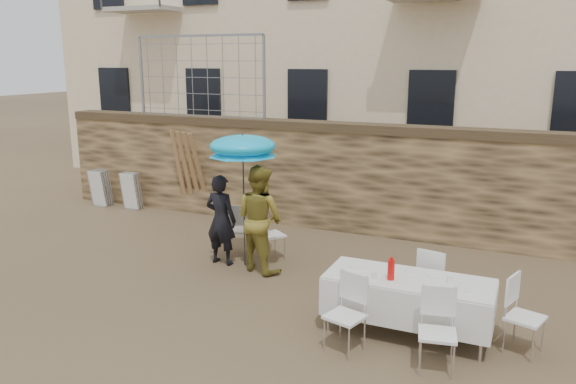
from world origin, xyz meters
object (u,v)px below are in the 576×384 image
at_px(chair_stack_left, 104,187).
at_px(table_chair_front_right, 438,332).
at_px(couple_chair_right, 271,233).
at_px(chair_stack_right, 134,190).
at_px(table_chair_side, 526,316).
at_px(table_chair_back, 434,280).
at_px(table_chair_front_left, 345,315).
at_px(umbrella, 243,150).
at_px(soda_bottle, 391,270).
at_px(man_suit, 221,220).
at_px(couple_chair_left, 237,229).
at_px(banquet_table, 409,281).
at_px(woman_dress, 260,218).

bearing_deg(chair_stack_left, table_chair_front_right, -26.71).
bearing_deg(couple_chair_right, chair_stack_right, 14.52).
bearing_deg(table_chair_side, table_chair_back, 77.59).
xyz_separation_m(table_chair_front_left, table_chair_back, (0.80, 1.55, 0.00)).
distance_m(umbrella, soda_bottle, 3.49).
bearing_deg(table_chair_front_right, couple_chair_right, 131.04).
relative_size(man_suit, chair_stack_left, 1.72).
bearing_deg(table_chair_back, chair_stack_left, -6.81).
bearing_deg(couple_chair_left, couple_chair_right, 156.59).
relative_size(man_suit, table_chair_front_left, 1.65).
xyz_separation_m(banquet_table, soda_bottle, (-0.20, -0.15, 0.17)).
xyz_separation_m(couple_chair_left, table_chair_side, (4.93, -1.74, 0.00)).
bearing_deg(table_chair_front_left, table_chair_back, 78.87).
bearing_deg(table_chair_front_left, woman_dress, 153.09).
bearing_deg(man_suit, table_chair_front_right, 155.29).
xyz_separation_m(umbrella, couple_chair_right, (0.30, 0.45, -1.55)).
relative_size(table_chair_front_right, chair_stack_right, 1.04).
bearing_deg(table_chair_side, couple_chair_left, 88.44).
distance_m(couple_chair_right, chair_stack_left, 5.71).
bearing_deg(table_chair_front_right, chair_stack_left, 142.18).
bearing_deg(table_chair_back, woman_dress, 2.56).
bearing_deg(woman_dress, table_chair_side, -176.72).
bearing_deg(woman_dress, couple_chair_left, -17.12).
relative_size(couple_chair_left, table_chair_front_right, 1.00).
bearing_deg(soda_bottle, woman_dress, 150.87).
xyz_separation_m(couple_chair_right, chair_stack_left, (-5.42, 1.81, -0.02)).
bearing_deg(table_chair_side, woman_dress, 91.99).
relative_size(couple_chair_left, table_chair_back, 1.00).
distance_m(banquet_table, table_chair_front_left, 0.99).
bearing_deg(man_suit, chair_stack_right, -29.65).
xyz_separation_m(man_suit, table_chair_front_left, (2.93, -2.04, -0.31)).
xyz_separation_m(couple_chair_right, table_chair_front_right, (3.33, -2.59, 0.00)).
bearing_deg(table_chair_back, table_chair_side, 161.58).
height_order(table_chair_front_right, chair_stack_left, table_chair_front_right).
height_order(umbrella, chair_stack_left, umbrella).
xyz_separation_m(woman_dress, table_chair_side, (4.18, -1.19, -0.42)).
relative_size(umbrella, chair_stack_left, 2.33).
relative_size(couple_chair_left, soda_bottle, 3.69).
distance_m(couple_chair_right, chair_stack_right, 4.87).
bearing_deg(umbrella, banquet_table, -23.91).
xyz_separation_m(table_chair_front_left, chair_stack_left, (-7.65, 4.40, -0.02)).
relative_size(man_suit, table_chair_side, 1.65).
distance_m(chair_stack_left, chair_stack_right, 0.90).
distance_m(banquet_table, table_chair_back, 0.86).
height_order(soda_bottle, chair_stack_left, soda_bottle).
bearing_deg(umbrella, couple_chair_right, 56.31).
height_order(man_suit, woman_dress, woman_dress).
height_order(umbrella, chair_stack_right, umbrella).
bearing_deg(couple_chair_right, man_suit, 74.55).
xyz_separation_m(woman_dress, chair_stack_left, (-5.47, 2.36, -0.44)).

